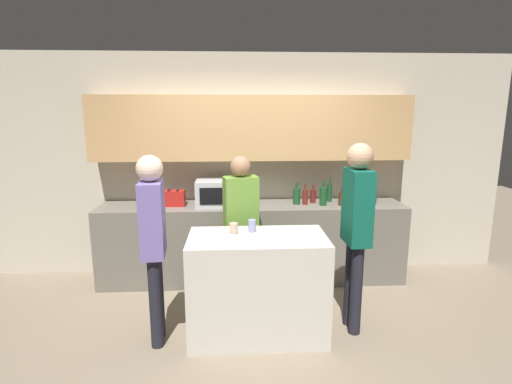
{
  "coord_description": "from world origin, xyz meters",
  "views": [
    {
      "loc": [
        -0.21,
        -3.2,
        2.05
      ],
      "look_at": [
        -0.01,
        0.41,
        1.29
      ],
      "focal_mm": 28.0,
      "sensor_mm": 36.0,
      "label": 1
    }
  ],
  "objects_px": {
    "bottle_1": "(305,197)",
    "cup_1": "(252,226)",
    "person_left": "(357,221)",
    "bottle_6": "(351,194)",
    "person_center": "(241,219)",
    "cup_0": "(234,228)",
    "plate_on_island": "(224,239)",
    "bottle_4": "(329,192)",
    "microwave": "(219,193)",
    "toaster": "(174,198)",
    "bottle_3": "(323,196)",
    "bottle_2": "(313,196)",
    "bottle_0": "(297,196)",
    "bottle_5": "(342,198)",
    "potted_plant": "(371,187)",
    "person_right": "(153,234)"
  },
  "relations": [
    {
      "from": "bottle_2",
      "to": "bottle_5",
      "type": "xyz_separation_m",
      "value": [
        0.32,
        -0.14,
        0.0
      ]
    },
    {
      "from": "plate_on_island",
      "to": "bottle_6",
      "type": "bearing_deg",
      "value": 40.66
    },
    {
      "from": "bottle_6",
      "to": "cup_1",
      "type": "relative_size",
      "value": 2.82
    },
    {
      "from": "bottle_1",
      "to": "bottle_2",
      "type": "height_order",
      "value": "bottle_1"
    },
    {
      "from": "bottle_6",
      "to": "cup_1",
      "type": "height_order",
      "value": "bottle_6"
    },
    {
      "from": "cup_0",
      "to": "person_center",
      "type": "height_order",
      "value": "person_center"
    },
    {
      "from": "microwave",
      "to": "person_left",
      "type": "height_order",
      "value": "person_left"
    },
    {
      "from": "toaster",
      "to": "cup_0",
      "type": "height_order",
      "value": "toaster"
    },
    {
      "from": "bottle_3",
      "to": "bottle_5",
      "type": "relative_size",
      "value": 1.35
    },
    {
      "from": "bottle_3",
      "to": "bottle_4",
      "type": "relative_size",
      "value": 1.01
    },
    {
      "from": "microwave",
      "to": "cup_1",
      "type": "distance_m",
      "value": 1.14
    },
    {
      "from": "toaster",
      "to": "cup_0",
      "type": "xyz_separation_m",
      "value": [
        0.7,
        -1.14,
        -0.03
      ]
    },
    {
      "from": "toaster",
      "to": "bottle_2",
      "type": "xyz_separation_m",
      "value": [
        1.66,
        0.06,
        -0.01
      ]
    },
    {
      "from": "potted_plant",
      "to": "person_left",
      "type": "height_order",
      "value": "person_left"
    },
    {
      "from": "bottle_4",
      "to": "person_center",
      "type": "relative_size",
      "value": 0.19
    },
    {
      "from": "toaster",
      "to": "bottle_6",
      "type": "height_order",
      "value": "bottle_6"
    },
    {
      "from": "toaster",
      "to": "person_center",
      "type": "height_order",
      "value": "person_center"
    },
    {
      "from": "potted_plant",
      "to": "person_right",
      "type": "height_order",
      "value": "person_right"
    },
    {
      "from": "bottle_0",
      "to": "bottle_5",
      "type": "distance_m",
      "value": 0.53
    },
    {
      "from": "microwave",
      "to": "person_center",
      "type": "distance_m",
      "value": 0.7
    },
    {
      "from": "bottle_1",
      "to": "person_left",
      "type": "bearing_deg",
      "value": -77.48
    },
    {
      "from": "microwave",
      "to": "person_right",
      "type": "xyz_separation_m",
      "value": [
        -0.51,
        -1.3,
        -0.08
      ]
    },
    {
      "from": "bottle_0",
      "to": "bottle_1",
      "type": "height_order",
      "value": "bottle_0"
    },
    {
      "from": "bottle_0",
      "to": "bottle_5",
      "type": "xyz_separation_m",
      "value": [
        0.53,
        -0.08,
        -0.01
      ]
    },
    {
      "from": "toaster",
      "to": "bottle_6",
      "type": "distance_m",
      "value": 2.09
    },
    {
      "from": "bottle_0",
      "to": "bottle_6",
      "type": "bearing_deg",
      "value": -2.79
    },
    {
      "from": "potted_plant",
      "to": "bottle_2",
      "type": "height_order",
      "value": "potted_plant"
    },
    {
      "from": "microwave",
      "to": "bottle_6",
      "type": "height_order",
      "value": "bottle_6"
    },
    {
      "from": "bottle_6",
      "to": "cup_0",
      "type": "bearing_deg",
      "value": -141.42
    },
    {
      "from": "bottle_2",
      "to": "person_left",
      "type": "distance_m",
      "value": 1.26
    },
    {
      "from": "bottle_5",
      "to": "person_right",
      "type": "relative_size",
      "value": 0.13
    },
    {
      "from": "toaster",
      "to": "potted_plant",
      "type": "xyz_separation_m",
      "value": [
        2.34,
        -0.0,
        0.11
      ]
    },
    {
      "from": "bottle_4",
      "to": "bottle_5",
      "type": "height_order",
      "value": "bottle_4"
    },
    {
      "from": "microwave",
      "to": "bottle_2",
      "type": "relative_size",
      "value": 2.35
    },
    {
      "from": "toaster",
      "to": "person_left",
      "type": "xyz_separation_m",
      "value": [
        1.81,
        -1.19,
        0.03
      ]
    },
    {
      "from": "bottle_1",
      "to": "cup_1",
      "type": "distance_m",
      "value": 1.26
    },
    {
      "from": "person_left",
      "to": "person_center",
      "type": "relative_size",
      "value": 1.11
    },
    {
      "from": "bottle_6",
      "to": "person_center",
      "type": "distance_m",
      "value": 1.45
    },
    {
      "from": "bottle_6",
      "to": "person_left",
      "type": "bearing_deg",
      "value": -103.67
    },
    {
      "from": "bottle_1",
      "to": "cup_0",
      "type": "bearing_deg",
      "value": -127.13
    },
    {
      "from": "bottle_3",
      "to": "person_right",
      "type": "bearing_deg",
      "value": -144.68
    },
    {
      "from": "microwave",
      "to": "bottle_2",
      "type": "bearing_deg",
      "value": 2.87
    },
    {
      "from": "microwave",
      "to": "cup_0",
      "type": "height_order",
      "value": "microwave"
    },
    {
      "from": "bottle_0",
      "to": "cup_1",
      "type": "xyz_separation_m",
      "value": [
        -0.58,
        -1.09,
        -0.04
      ]
    },
    {
      "from": "person_left",
      "to": "bottle_0",
      "type": "bearing_deg",
      "value": 14.74
    },
    {
      "from": "bottle_1",
      "to": "person_center",
      "type": "distance_m",
      "value": 0.99
    },
    {
      "from": "plate_on_island",
      "to": "person_center",
      "type": "relative_size",
      "value": 0.16
    },
    {
      "from": "microwave",
      "to": "toaster",
      "type": "height_order",
      "value": "microwave"
    },
    {
      "from": "bottle_4",
      "to": "bottle_6",
      "type": "xyz_separation_m",
      "value": [
        0.22,
        -0.15,
        0.01
      ]
    },
    {
      "from": "bottle_3",
      "to": "person_center",
      "type": "height_order",
      "value": "person_center"
    }
  ]
}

